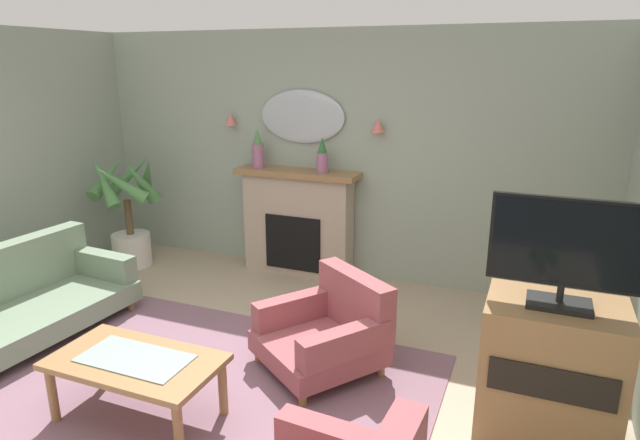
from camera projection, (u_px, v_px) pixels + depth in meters
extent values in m
cube|color=tan|center=(184.00, 417.00, 3.68)|extent=(6.59, 6.55, 0.10)
cube|color=#93A393|center=(333.00, 156.00, 5.82)|extent=(6.59, 0.10, 2.60)
cube|color=#7F5B6B|center=(201.00, 394.00, 3.84)|extent=(3.20, 2.40, 0.01)
cube|color=tan|center=(298.00, 225.00, 5.96)|extent=(1.20, 0.28, 1.10)
cube|color=black|center=(295.00, 242.00, 5.92)|extent=(0.64, 0.12, 0.60)
cube|color=olive|center=(297.00, 173.00, 5.78)|extent=(1.36, 0.36, 0.06)
cylinder|color=#9E6084|center=(258.00, 156.00, 5.88)|extent=(0.13, 0.13, 0.26)
cone|color=#4C8447|center=(257.00, 137.00, 5.82)|extent=(0.10, 0.10, 0.16)
cylinder|color=#9E6084|center=(322.00, 163.00, 5.62)|extent=(0.12, 0.12, 0.21)
cone|color=#2D6633|center=(322.00, 145.00, 5.56)|extent=(0.10, 0.10, 0.16)
ellipsoid|color=#B2BCC6|center=(302.00, 117.00, 5.75)|extent=(0.96, 0.06, 0.56)
cone|color=#D17066|center=(230.00, 119.00, 6.03)|extent=(0.14, 0.14, 0.14)
cone|color=#D17066|center=(378.00, 125.00, 5.41)|extent=(0.14, 0.14, 0.14)
cube|color=olive|center=(135.00, 362.00, 3.48)|extent=(1.10, 0.60, 0.04)
cube|color=#8C9E99|center=(135.00, 358.00, 3.47)|extent=(0.72, 0.36, 0.01)
cylinder|color=olive|center=(53.00, 395.00, 3.51)|extent=(0.06, 0.06, 0.40)
cylinder|color=olive|center=(178.00, 432.00, 3.15)|extent=(0.06, 0.06, 0.40)
cylinder|color=olive|center=(107.00, 359.00, 3.93)|extent=(0.06, 0.06, 0.40)
cylinder|color=olive|center=(223.00, 388.00, 3.58)|extent=(0.06, 0.06, 0.40)
cube|color=gray|center=(32.00, 317.00, 4.60)|extent=(0.96, 1.75, 0.18)
cube|color=gray|center=(102.00, 264.00, 5.21)|extent=(0.77, 0.21, 0.24)
cylinder|color=olive|center=(131.00, 305.00, 5.16)|extent=(0.07, 0.07, 0.10)
cylinder|color=olive|center=(80.00, 292.00, 5.44)|extent=(0.07, 0.07, 0.10)
cube|color=#934C51|center=(318.00, 348.00, 4.13)|extent=(1.12, 1.12, 0.16)
cube|color=#934C51|center=(355.00, 301.00, 4.22)|extent=(0.74, 0.59, 0.45)
cube|color=#934C51|center=(296.00, 308.00, 4.35)|extent=(0.53, 0.67, 0.22)
cube|color=#934C51|center=(344.00, 344.00, 3.80)|extent=(0.53, 0.67, 0.22)
cylinder|color=olive|center=(259.00, 356.00, 4.26)|extent=(0.06, 0.06, 0.10)
cylinder|color=olive|center=(303.00, 399.00, 3.71)|extent=(0.06, 0.06, 0.10)
cylinder|color=olive|center=(331.00, 333.00, 4.61)|extent=(0.06, 0.06, 0.10)
cylinder|color=olive|center=(381.00, 370.00, 4.06)|extent=(0.06, 0.06, 0.10)
cube|color=olive|center=(549.00, 372.00, 3.31)|extent=(0.80, 0.56, 0.90)
cube|color=black|center=(551.00, 384.00, 3.03)|extent=(0.68, 0.02, 0.20)
cube|color=black|center=(559.00, 304.00, 3.16)|extent=(0.36, 0.24, 0.03)
cylinder|color=black|center=(560.00, 293.00, 3.14)|extent=(0.04, 0.04, 0.10)
cube|color=black|center=(567.00, 243.00, 3.05)|extent=(0.84, 0.04, 0.52)
cube|color=black|center=(567.00, 244.00, 3.04)|extent=(0.80, 0.01, 0.48)
cylinder|color=silver|center=(132.00, 250.00, 6.26)|extent=(0.43, 0.43, 0.38)
cylinder|color=brown|center=(129.00, 217.00, 6.15)|extent=(0.08, 0.08, 0.40)
cone|color=#4C8447|center=(140.00, 181.00, 5.91)|extent=(0.23, 0.51, 0.58)
cone|color=#4C8447|center=(147.00, 177.00, 6.13)|extent=(0.50, 0.46, 0.56)
cone|color=#4C8447|center=(130.00, 174.00, 6.26)|extent=(0.57, 0.40, 0.53)
cone|color=#4C8447|center=(107.00, 177.00, 6.10)|extent=(0.19, 0.60, 0.47)
cone|color=#4C8447|center=(104.00, 182.00, 5.85)|extent=(0.52, 0.32, 0.58)
cone|color=#4C8447|center=(120.00, 183.00, 5.79)|extent=(0.58, 0.43, 0.49)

